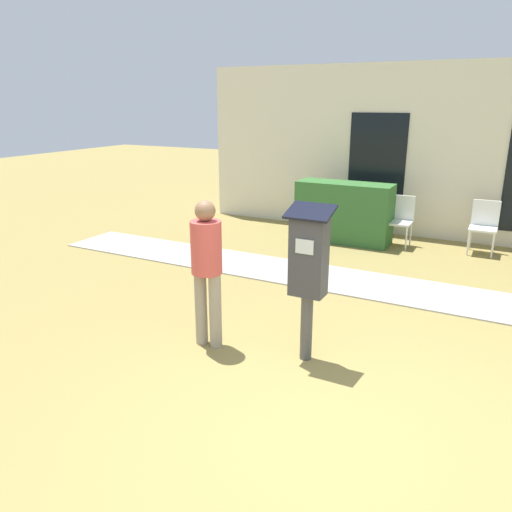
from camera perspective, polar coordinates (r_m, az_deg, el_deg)
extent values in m
plane|color=olive|center=(4.24, 8.20, -19.40)|extent=(40.00, 40.00, 0.00)
cube|color=#A3A099|center=(7.18, 17.50, -3.96)|extent=(12.00, 1.10, 0.02)
cube|color=beige|center=(9.93, 21.88, 10.82)|extent=(10.00, 0.24, 3.20)
cube|color=black|center=(10.08, 13.60, 9.93)|extent=(1.10, 0.02, 2.00)
cylinder|color=#4C4C4C|center=(5.08, 5.78, -8.07)|extent=(0.12, 0.12, 0.70)
cube|color=#38383D|center=(4.81, 6.05, 0.03)|extent=(0.34, 0.22, 0.80)
cube|color=silver|center=(4.67, 5.57, 1.06)|extent=(0.18, 0.01, 0.14)
cube|color=black|center=(4.70, 6.22, 5.07)|extent=(0.44, 0.31, 0.12)
cylinder|color=gray|center=(5.37, -6.30, -5.91)|extent=(0.13, 0.13, 0.82)
cylinder|color=gray|center=(5.28, -4.67, -6.29)|extent=(0.13, 0.13, 0.82)
cylinder|color=#D14C47|center=(5.09, -5.71, 0.99)|extent=(0.32, 0.32, 0.55)
sphere|color=#8C6647|center=(5.00, -5.84, 5.17)|extent=(0.21, 0.21, 0.21)
cylinder|color=white|center=(9.17, 14.47, 2.21)|extent=(0.03, 0.03, 0.42)
cylinder|color=white|center=(9.10, 16.79, 1.89)|extent=(0.03, 0.03, 0.42)
cylinder|color=white|center=(9.53, 15.01, 2.73)|extent=(0.03, 0.03, 0.42)
cylinder|color=white|center=(9.46, 17.25, 2.43)|extent=(0.03, 0.03, 0.42)
cube|color=white|center=(9.26, 16.00, 3.69)|extent=(0.44, 0.44, 0.04)
cube|color=white|center=(9.40, 16.38, 5.35)|extent=(0.44, 0.04, 0.44)
cylinder|color=white|center=(9.18, 23.08, 1.36)|extent=(0.03, 0.03, 0.42)
cylinder|color=white|center=(9.17, 25.43, 1.04)|extent=(0.03, 0.03, 0.42)
cylinder|color=white|center=(9.55, 23.30, 1.91)|extent=(0.03, 0.03, 0.42)
cylinder|color=white|center=(9.53, 25.56, 1.60)|extent=(0.03, 0.03, 0.42)
cube|color=white|center=(9.30, 24.51, 2.84)|extent=(0.44, 0.44, 0.04)
cube|color=white|center=(9.45, 24.78, 4.50)|extent=(0.44, 0.04, 0.44)
cube|color=#33662D|center=(9.36, 9.99, 4.94)|extent=(1.73, 0.60, 1.10)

